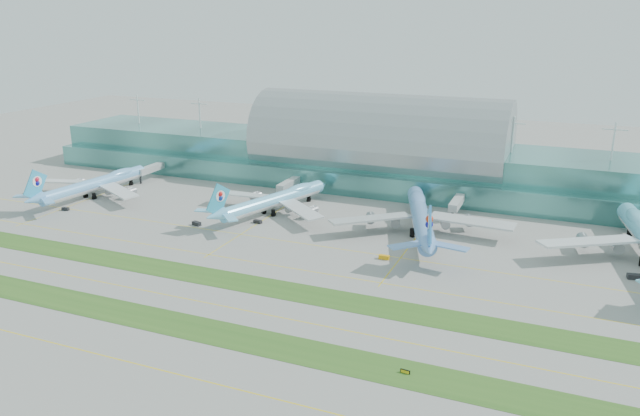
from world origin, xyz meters
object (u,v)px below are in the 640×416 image
at_px(airliner_b, 275,199).
at_px(taxiway_sign_east, 405,372).
at_px(terminal, 379,155).
at_px(airliner_a, 96,183).
at_px(airliner_c, 421,216).

bearing_deg(airliner_b, taxiway_sign_east, -32.06).
height_order(terminal, taxiway_sign_east, terminal).
distance_m(airliner_a, airliner_c, 146.23).
xyz_separation_m(terminal, airliner_b, (-25.64, -60.02, -8.46)).
height_order(airliner_b, airliner_c, airliner_c).
height_order(terminal, airliner_c, terminal).
height_order(terminal, airliner_b, terminal).
distance_m(airliner_b, taxiway_sign_east, 126.18).
xyz_separation_m(airliner_a, airliner_c, (146.04, 7.36, 0.77)).
bearing_deg(taxiway_sign_east, airliner_c, 106.63).
relative_size(terminal, airliner_a, 4.95).
distance_m(airliner_b, airliner_c, 61.04).
relative_size(airliner_b, taxiway_sign_east, 28.28).
relative_size(terminal, airliner_b, 5.15).
bearing_deg(airliner_c, airliner_a, 165.20).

